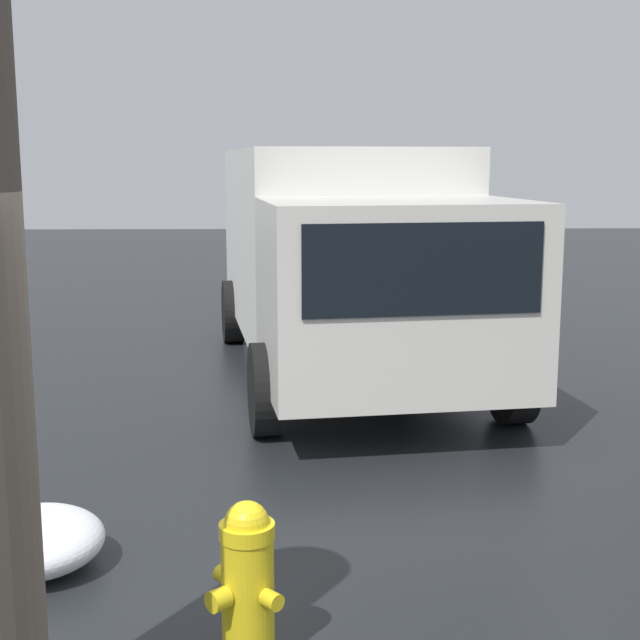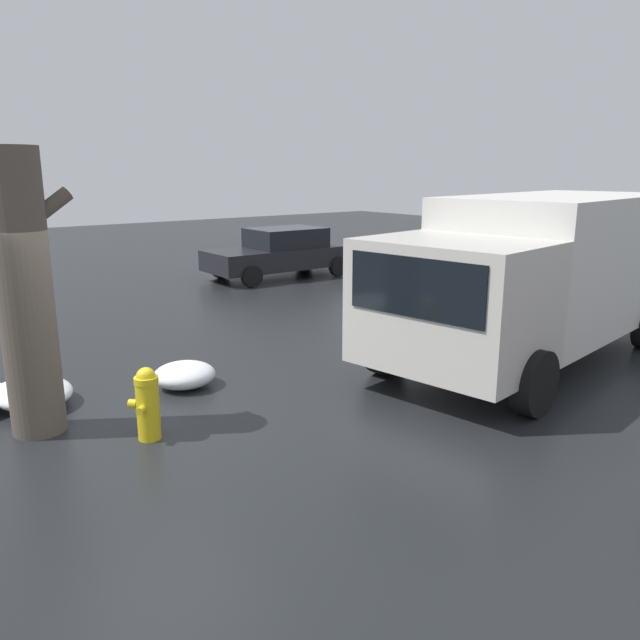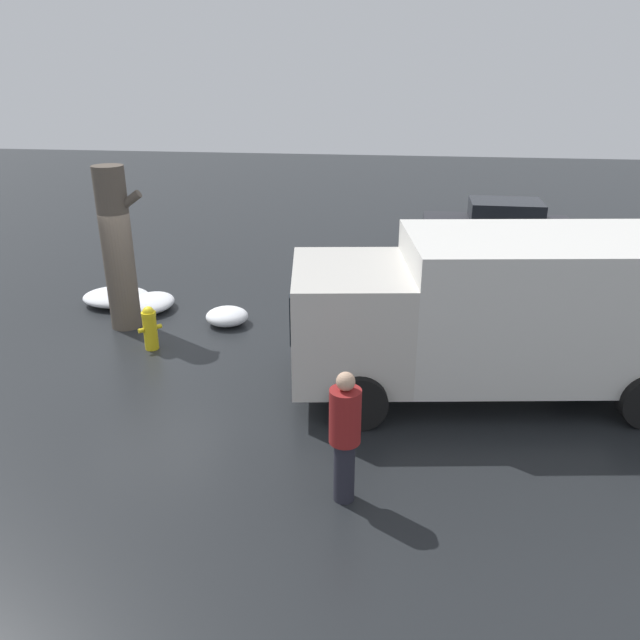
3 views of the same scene
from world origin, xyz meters
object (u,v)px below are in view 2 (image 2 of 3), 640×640
object	(u,v)px
fire_hydrant	(147,402)
tree_trunk	(26,294)
delivery_truck	(537,271)
parked_car	(282,252)

from	to	relation	value
fire_hydrant	tree_trunk	size ratio (longest dim) A/B	0.26
tree_trunk	delivery_truck	xyz separation A→B (m)	(7.62, -1.89, -0.23)
delivery_truck	parked_car	size ratio (longest dim) A/B	1.56
delivery_truck	parked_car	bearing A→B (deg)	-15.50
fire_hydrant	parked_car	bearing A→B (deg)	-85.06
fire_hydrant	delivery_truck	xyz separation A→B (m)	(6.64, -0.83, 1.05)
fire_hydrant	parked_car	distance (m)	11.70
fire_hydrant	delivery_truck	world-z (taller)	delivery_truck
tree_trunk	parked_car	world-z (taller)	tree_trunk
fire_hydrant	tree_trunk	world-z (taller)	tree_trunk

